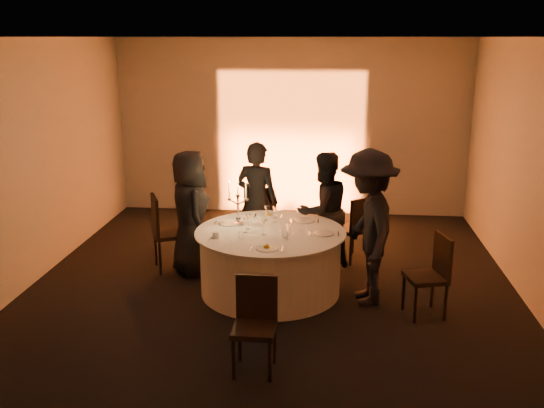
# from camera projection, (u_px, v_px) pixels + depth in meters

# --- Properties ---
(floor) EXTENTS (7.00, 7.00, 0.00)m
(floor) POSITION_uv_depth(u_px,v_px,m) (270.00, 291.00, 7.40)
(floor) COLOR black
(floor) RESTS_ON ground
(ceiling) EXTENTS (7.00, 7.00, 0.00)m
(ceiling) POSITION_uv_depth(u_px,v_px,m) (270.00, 37.00, 6.60)
(ceiling) COLOR silver
(ceiling) RESTS_ON wall_back
(wall_back) EXTENTS (7.00, 0.00, 7.00)m
(wall_back) POSITION_uv_depth(u_px,v_px,m) (291.00, 128.00, 10.36)
(wall_back) COLOR beige
(wall_back) RESTS_ON floor
(wall_front) EXTENTS (7.00, 0.00, 7.00)m
(wall_front) POSITION_uv_depth(u_px,v_px,m) (211.00, 295.00, 3.65)
(wall_front) COLOR beige
(wall_front) RESTS_ON floor
(wall_left) EXTENTS (0.00, 7.00, 7.00)m
(wall_left) POSITION_uv_depth(u_px,v_px,m) (23.00, 166.00, 7.29)
(wall_left) COLOR beige
(wall_left) RESTS_ON floor
(wall_right) EXTENTS (0.00, 7.00, 7.00)m
(wall_right) POSITION_uv_depth(u_px,v_px,m) (539.00, 177.00, 6.72)
(wall_right) COLOR beige
(wall_right) RESTS_ON floor
(uplighter_fixture) EXTENTS (0.25, 0.12, 0.10)m
(uplighter_fixture) POSITION_uv_depth(u_px,v_px,m) (289.00, 214.00, 10.46)
(uplighter_fixture) COLOR black
(uplighter_fixture) RESTS_ON floor
(banquet_table) EXTENTS (1.80, 1.80, 0.77)m
(banquet_table) POSITION_uv_depth(u_px,v_px,m) (270.00, 261.00, 7.30)
(banquet_table) COLOR black
(banquet_table) RESTS_ON floor
(chair_left) EXTENTS (0.59, 0.59, 1.01)m
(chair_left) POSITION_uv_depth(u_px,v_px,m) (165.00, 228.00, 7.96)
(chair_left) COLOR black
(chair_left) RESTS_ON floor
(chair_back_left) EXTENTS (0.49, 0.49, 0.96)m
(chair_back_left) POSITION_uv_depth(u_px,v_px,m) (261.00, 214.00, 8.72)
(chair_back_left) COLOR black
(chair_back_left) RESTS_ON floor
(chair_back_right) EXTENTS (0.57, 0.57, 0.92)m
(chair_back_right) POSITION_uv_depth(u_px,v_px,m) (356.00, 225.00, 8.27)
(chair_back_right) COLOR black
(chair_back_right) RESTS_ON floor
(chair_right) EXTENTS (0.50, 0.50, 0.92)m
(chair_right) POSITION_uv_depth(u_px,v_px,m) (432.00, 271.00, 6.65)
(chair_right) COLOR black
(chair_right) RESTS_ON floor
(chair_front) EXTENTS (0.40, 0.40, 0.89)m
(chair_front) POSITION_uv_depth(u_px,v_px,m) (255.00, 319.00, 5.57)
(chair_front) COLOR black
(chair_front) RESTS_ON floor
(guest_left) EXTENTS (0.81, 0.94, 1.62)m
(guest_left) POSITION_uv_depth(u_px,v_px,m) (190.00, 213.00, 7.80)
(guest_left) COLOR black
(guest_left) RESTS_ON floor
(guest_back_left) EXTENTS (0.69, 0.54, 1.65)m
(guest_back_left) POSITION_uv_depth(u_px,v_px,m) (257.00, 201.00, 8.28)
(guest_back_left) COLOR black
(guest_back_left) RESTS_ON floor
(guest_back_right) EXTENTS (0.97, 0.93, 1.58)m
(guest_back_right) POSITION_uv_depth(u_px,v_px,m) (323.00, 211.00, 7.97)
(guest_back_right) COLOR black
(guest_back_right) RESTS_ON floor
(guest_right) EXTENTS (0.83, 1.25, 1.81)m
(guest_right) POSITION_uv_depth(u_px,v_px,m) (368.00, 228.00, 6.89)
(guest_right) COLOR black
(guest_right) RESTS_ON floor
(plate_left) EXTENTS (0.36, 0.26, 0.01)m
(plate_left) POSITION_uv_depth(u_px,v_px,m) (229.00, 223.00, 7.49)
(plate_left) COLOR white
(plate_left) RESTS_ON banquet_table
(plate_back_left) EXTENTS (0.36, 0.25, 0.08)m
(plate_back_left) POSITION_uv_depth(u_px,v_px,m) (268.00, 215.00, 7.79)
(plate_back_left) COLOR white
(plate_back_left) RESTS_ON banquet_table
(plate_back_right) EXTENTS (0.35, 0.27, 0.01)m
(plate_back_right) POSITION_uv_depth(u_px,v_px,m) (305.00, 220.00, 7.59)
(plate_back_right) COLOR white
(plate_back_right) RESTS_ON banquet_table
(plate_right) EXTENTS (0.36, 0.25, 0.01)m
(plate_right) POSITION_uv_depth(u_px,v_px,m) (324.00, 233.00, 7.10)
(plate_right) COLOR white
(plate_right) RESTS_ON banquet_table
(plate_front) EXTENTS (0.36, 0.25, 0.08)m
(plate_front) POSITION_uv_depth(u_px,v_px,m) (267.00, 247.00, 6.59)
(plate_front) COLOR white
(plate_front) RESTS_ON banquet_table
(coffee_cup) EXTENTS (0.11, 0.11, 0.07)m
(coffee_cup) POSITION_uv_depth(u_px,v_px,m) (216.00, 235.00, 6.96)
(coffee_cup) COLOR white
(coffee_cup) RESTS_ON banquet_table
(candelabra) EXTENTS (0.26, 0.12, 0.61)m
(candelabra) POSITION_uv_depth(u_px,v_px,m) (238.00, 208.00, 7.41)
(candelabra) COLOR silver
(candelabra) RESTS_ON banquet_table
(wine_glass_a) EXTENTS (0.07, 0.07, 0.19)m
(wine_glass_a) POSITION_uv_depth(u_px,v_px,m) (291.00, 223.00, 7.05)
(wine_glass_a) COLOR white
(wine_glass_a) RESTS_ON banquet_table
(wine_glass_b) EXTENTS (0.07, 0.07, 0.19)m
(wine_glass_b) POSITION_uv_depth(u_px,v_px,m) (288.00, 228.00, 6.85)
(wine_glass_b) COLOR white
(wine_glass_b) RESTS_ON banquet_table
(wine_glass_c) EXTENTS (0.07, 0.07, 0.19)m
(wine_glass_c) POSITION_uv_depth(u_px,v_px,m) (248.00, 218.00, 7.23)
(wine_glass_c) COLOR white
(wine_glass_c) RESTS_ON banquet_table
(wine_glass_d) EXTENTS (0.07, 0.07, 0.19)m
(wine_glass_d) POSITION_uv_depth(u_px,v_px,m) (246.00, 222.00, 7.11)
(wine_glass_d) COLOR white
(wine_glass_d) RESTS_ON banquet_table
(wine_glass_e) EXTENTS (0.07, 0.07, 0.19)m
(wine_glass_e) POSITION_uv_depth(u_px,v_px,m) (264.00, 224.00, 7.02)
(wine_glass_e) COLOR white
(wine_glass_e) RESTS_ON banquet_table
(wine_glass_f) EXTENTS (0.07, 0.07, 0.19)m
(wine_glass_f) POSITION_uv_depth(u_px,v_px,m) (267.00, 210.00, 7.57)
(wine_glass_f) COLOR white
(wine_glass_f) RESTS_ON banquet_table
(wine_glass_g) EXTENTS (0.07, 0.07, 0.19)m
(wine_glass_g) POSITION_uv_depth(u_px,v_px,m) (275.00, 212.00, 7.51)
(wine_glass_g) COLOR white
(wine_glass_g) RESTS_ON banquet_table
(tumbler_a) EXTENTS (0.07, 0.07, 0.09)m
(tumbler_a) POSITION_uv_depth(u_px,v_px,m) (241.00, 236.00, 6.89)
(tumbler_a) COLOR white
(tumbler_a) RESTS_ON banquet_table
(tumbler_b) EXTENTS (0.07, 0.07, 0.09)m
(tumbler_b) POSITION_uv_depth(u_px,v_px,m) (285.00, 234.00, 6.96)
(tumbler_b) COLOR white
(tumbler_b) RESTS_ON banquet_table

